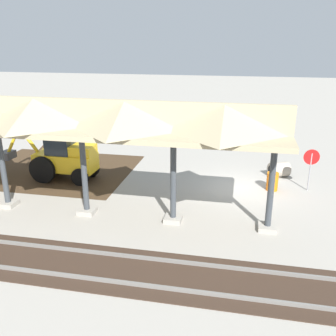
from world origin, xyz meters
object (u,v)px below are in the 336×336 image
Objects in this scene: stop_sign at (311,161)px; concrete_pipe at (279,170)px; backhoe at (63,156)px; traffic_barrel at (272,182)px.

stop_sign is 1.66× the size of concrete_pipe.
concrete_pipe is at bearing -53.58° from stop_sign.
concrete_pipe is (1.27, -1.72, -1.09)m from stop_sign.
stop_sign is at bearing -175.90° from backhoe.
stop_sign is 2.33× the size of traffic_barrel.
backhoe is 11.54m from concrete_pipe.
stop_sign is 2.40m from concrete_pipe.
stop_sign is 12.51m from backhoe.
backhoe is 4.27× the size of concrete_pipe.
backhoe is 10.79m from traffic_barrel.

